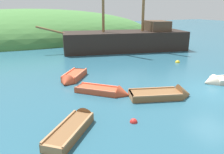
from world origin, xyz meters
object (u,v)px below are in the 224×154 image
object	(u,v)px
buoy_yellow	(178,63)
rowboat_outer_left	(72,78)
rowboat_outer_right	(75,126)
rowboat_far	(166,95)
sailing_ship	(126,43)
buoy_red	(134,122)
rowboat_center	(106,92)

from	to	relation	value
buoy_yellow	rowboat_outer_left	bearing A→B (deg)	-175.04
rowboat_outer_right	rowboat_far	bearing A→B (deg)	-35.60
rowboat_far	rowboat_outer_right	world-z (taller)	rowboat_far
sailing_ship	rowboat_outer_right	world-z (taller)	sailing_ship
rowboat_outer_right	buoy_yellow	distance (m)	13.66
rowboat_outer_left	buoy_red	size ratio (longest dim) A/B	8.80
rowboat_center	buoy_red	size ratio (longest dim) A/B	8.67
sailing_ship	buoy_red	xyz separation A→B (m)	(-7.99, -15.05, -0.84)
rowboat_outer_left	buoy_yellow	xyz separation A→B (m)	(9.84, 0.85, -0.13)
rowboat_center	buoy_red	world-z (taller)	rowboat_center
rowboat_outer_left	sailing_ship	bearing A→B (deg)	171.24
rowboat_center	rowboat_outer_left	bearing A→B (deg)	152.50
rowboat_outer_right	sailing_ship	bearing A→B (deg)	6.85
rowboat_far	rowboat_outer_right	xyz separation A→B (m)	(-5.46, -1.15, 0.01)
rowboat_outer_right	buoy_red	bearing A→B (deg)	-60.55
rowboat_center	sailing_ship	bearing A→B (deg)	101.75
buoy_red	sailing_ship	bearing A→B (deg)	62.03
rowboat_far	rowboat_outer_left	distance (m)	6.41
buoy_red	rowboat_center	bearing A→B (deg)	84.47
rowboat_center	buoy_red	bearing A→B (deg)	-49.98
rowboat_outer_left	buoy_red	bearing A→B (deg)	43.47
rowboat_center	rowboat_outer_left	distance (m)	3.46
rowboat_far	rowboat_center	xyz separation A→B (m)	(-2.69, 1.93, -0.02)
rowboat_far	rowboat_outer_right	bearing A→B (deg)	-149.81
sailing_ship	rowboat_far	world-z (taller)	sailing_ship
rowboat_outer_left	buoy_yellow	size ratio (longest dim) A/B	7.24
buoy_yellow	rowboat_outer_right	bearing A→B (deg)	-148.04
rowboat_far	buoy_red	distance (m)	3.49
rowboat_center	buoy_yellow	distance (m)	9.76
rowboat_far	buoy_red	world-z (taller)	rowboat_far
rowboat_outer_right	buoy_yellow	world-z (taller)	rowboat_outer_right
sailing_ship	rowboat_outer_left	bearing A→B (deg)	56.23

